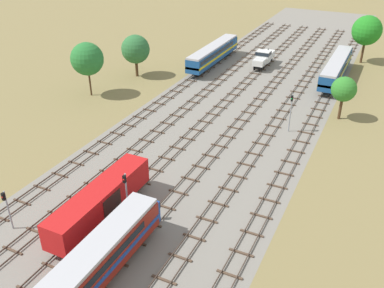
% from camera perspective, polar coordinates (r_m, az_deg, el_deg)
% --- Properties ---
extents(ground_plane, '(480.00, 480.00, 0.00)m').
position_cam_1_polar(ground_plane, '(65.81, 4.93, 3.75)').
color(ground_plane, olive).
extents(ballast_bed, '(28.17, 176.00, 0.01)m').
position_cam_1_polar(ballast_bed, '(65.81, 4.93, 3.75)').
color(ballast_bed, gray).
rests_on(ballast_bed, ground).
extents(track_far_left, '(2.40, 126.00, 0.29)m').
position_cam_1_polar(track_far_left, '(71.30, -3.89, 5.95)').
color(track_far_left, '#47382D').
rests_on(track_far_left, ground).
extents(track_left, '(2.40, 126.00, 0.29)m').
position_cam_1_polar(track_left, '(69.21, -0.38, 5.29)').
color(track_left, '#47382D').
rests_on(track_left, ground).
extents(track_centre_left, '(2.40, 126.00, 0.29)m').
position_cam_1_polar(track_centre_left, '(67.40, 3.33, 4.57)').
color(track_centre_left, '#47382D').
rests_on(track_centre_left, ground).
extents(track_centre, '(2.40, 126.00, 0.29)m').
position_cam_1_polar(track_centre, '(65.89, 7.21, 3.79)').
color(track_centre, '#47382D').
rests_on(track_centre, ground).
extents(track_centre_right, '(2.40, 126.00, 0.29)m').
position_cam_1_polar(track_centre_right, '(64.71, 11.25, 2.96)').
color(track_centre_right, '#47382D').
rests_on(track_centre_right, ground).
extents(track_right, '(2.40, 126.00, 0.29)m').
position_cam_1_polar(track_right, '(63.88, 15.41, 2.09)').
color(track_right, '#47382D').
rests_on(track_right, ground).
extents(diesel_railcar_centre_nearest, '(2.96, 20.50, 3.80)m').
position_cam_1_polar(diesel_railcar_centre_nearest, '(35.74, -15.01, -17.13)').
color(diesel_railcar_centre_nearest, maroon).
rests_on(diesel_railcar_centre_nearest, ground).
extents(freight_boxcar_centre_left_near, '(2.87, 14.00, 3.60)m').
position_cam_1_polar(freight_boxcar_centre_left_near, '(43.60, -12.21, -7.40)').
color(freight_boxcar_centre_left_near, red).
rests_on(freight_boxcar_centre_left_near, ground).
extents(diesel_railcar_far_left_mid, '(2.96, 20.50, 3.80)m').
position_cam_1_polar(diesel_railcar_far_left_mid, '(88.29, 2.89, 12.20)').
color(diesel_railcar_far_left_mid, '#194C8C').
rests_on(diesel_railcar_far_left_mid, ground).
extents(diesel_railcar_right_midfar, '(2.96, 20.50, 3.80)m').
position_cam_1_polar(diesel_railcar_right_midfar, '(83.81, 18.90, 9.79)').
color(diesel_railcar_right_midfar, '#194C8C').
rests_on(diesel_railcar_right_midfar, ground).
extents(shunter_loco_centre_left_far, '(2.74, 8.46, 3.10)m').
position_cam_1_polar(shunter_loco_centre_left_far, '(88.51, 9.66, 11.48)').
color(shunter_loco_centre_left_far, white).
rests_on(shunter_loco_centre_left_far, ground).
extents(signal_post_nearest, '(0.28, 0.47, 5.57)m').
position_cam_1_polar(signal_post_nearest, '(42.44, -8.87, -6.36)').
color(signal_post_nearest, gray).
rests_on(signal_post_nearest, ground).
extents(signal_post_near, '(0.28, 0.47, 4.50)m').
position_cam_1_polar(signal_post_near, '(44.91, -23.73, -7.57)').
color(signal_post_near, gray).
rests_on(signal_post_near, ground).
extents(signal_post_mid, '(0.28, 0.47, 5.68)m').
position_cam_1_polar(signal_post_mid, '(60.97, 13.20, 4.67)').
color(signal_post_mid, gray).
rests_on(signal_post_mid, ground).
extents(lineside_tree_0, '(5.48, 5.48, 9.17)m').
position_cam_1_polar(lineside_tree_0, '(73.43, -13.97, 11.07)').
color(lineside_tree_0, '#4C331E').
rests_on(lineside_tree_0, ground).
extents(lineside_tree_1, '(5.33, 5.33, 7.93)m').
position_cam_1_polar(lineside_tree_1, '(81.67, -7.63, 12.55)').
color(lineside_tree_1, '#4C331E').
rests_on(lineside_tree_1, ground).
extents(lineside_tree_3, '(5.95, 5.95, 9.71)m').
position_cam_1_polar(lineside_tree_3, '(95.52, 22.52, 13.96)').
color(lineside_tree_3, '#4C331E').
rests_on(lineside_tree_3, ground).
extents(lineside_tree_4, '(3.72, 3.72, 6.68)m').
position_cam_1_polar(lineside_tree_4, '(66.77, 19.81, 6.95)').
color(lineside_tree_4, '#4C331E').
rests_on(lineside_tree_4, ground).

